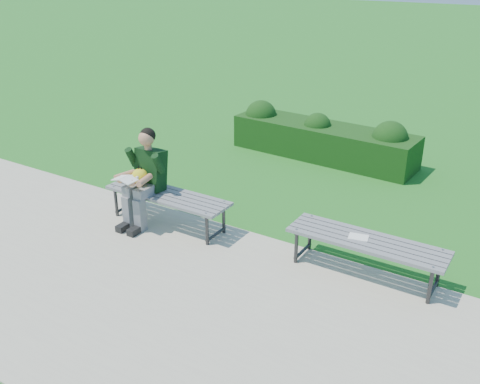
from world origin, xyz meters
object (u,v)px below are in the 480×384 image
at_px(hedge, 322,138).
at_px(seated_boy, 144,175).
at_px(bench_left, 167,198).
at_px(paper_sheet, 358,237).
at_px(bench_right, 366,244).

bearing_deg(hedge, seated_boy, -104.39).
xyz_separation_m(hedge, bench_left, (-0.65, -3.62, 0.05)).
height_order(bench_left, paper_sheet, bench_left).
height_order(bench_left, seated_boy, seated_boy).
bearing_deg(bench_left, hedge, 79.78).
relative_size(bench_right, seated_boy, 1.37).
bearing_deg(bench_right, hedge, 121.02).
bearing_deg(bench_left, paper_sheet, 4.59).
xyz_separation_m(bench_right, paper_sheet, (-0.10, 0.00, 0.06)).
xyz_separation_m(seated_boy, paper_sheet, (2.91, 0.30, -0.24)).
bearing_deg(bench_right, paper_sheet, 180.00).
bearing_deg(seated_boy, bench_right, 5.72).
relative_size(bench_right, paper_sheet, 7.24).
distance_m(bench_left, seated_boy, 0.43).
bearing_deg(paper_sheet, hedge, 119.77).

